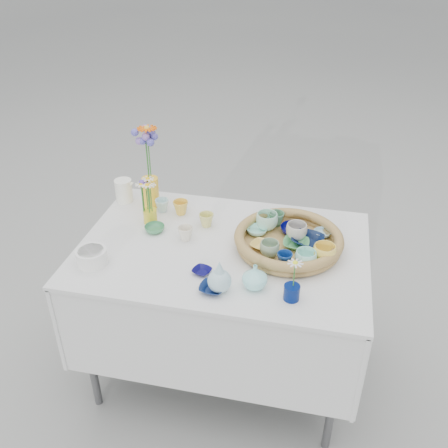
% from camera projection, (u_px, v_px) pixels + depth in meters
% --- Properties ---
extents(ground, '(80.00, 80.00, 0.00)m').
position_uv_depth(ground, '(223.00, 368.00, 2.60)').
color(ground, '#98988F').
extents(display_table, '(1.26, 0.86, 0.77)m').
position_uv_depth(display_table, '(223.00, 368.00, 2.60)').
color(display_table, silver).
rests_on(display_table, ground).
extents(wicker_tray, '(0.47, 0.47, 0.08)m').
position_uv_depth(wicker_tray, '(288.00, 241.00, 2.16)').
color(wicker_tray, brown).
rests_on(wicker_tray, display_table).
extents(tray_ceramic_0, '(0.11, 0.11, 0.04)m').
position_uv_depth(tray_ceramic_0, '(293.00, 230.00, 2.24)').
color(tray_ceramic_0, '#060750').
rests_on(tray_ceramic_0, wicker_tray).
extents(tray_ceramic_1, '(0.17, 0.17, 0.03)m').
position_uv_depth(tray_ceramic_1, '(308.00, 240.00, 2.17)').
color(tray_ceramic_1, '#091636').
rests_on(tray_ceramic_1, wicker_tray).
extents(tray_ceramic_2, '(0.11, 0.11, 0.08)m').
position_uv_depth(tray_ceramic_2, '(324.00, 253.00, 2.05)').
color(tray_ceramic_2, '#FFD954').
rests_on(tray_ceramic_2, wicker_tray).
extents(tray_ceramic_3, '(0.12, 0.12, 0.03)m').
position_uv_depth(tray_ceramic_3, '(296.00, 244.00, 2.16)').
color(tray_ceramic_3, '#4DA460').
rests_on(tray_ceramic_3, wicker_tray).
extents(tray_ceramic_4, '(0.10, 0.10, 0.07)m').
position_uv_depth(tray_ceramic_4, '(269.00, 249.00, 2.09)').
color(tray_ceramic_4, '#86A385').
rests_on(tray_ceramic_4, wicker_tray).
extents(tray_ceramic_5, '(0.10, 0.10, 0.03)m').
position_uv_depth(tray_ceramic_5, '(257.00, 231.00, 2.24)').
color(tray_ceramic_5, '#A0E6D8').
rests_on(tray_ceramic_5, wicker_tray).
extents(tray_ceramic_6, '(0.12, 0.12, 0.08)m').
position_uv_depth(tray_ceramic_6, '(267.00, 221.00, 2.27)').
color(tray_ceramic_6, '#A8E2C5').
rests_on(tray_ceramic_6, wicker_tray).
extents(tray_ceramic_7, '(0.12, 0.12, 0.07)m').
position_uv_depth(tray_ceramic_7, '(296.00, 231.00, 2.20)').
color(tray_ceramic_7, beige).
rests_on(tray_ceramic_7, wicker_tray).
extents(tray_ceramic_8, '(0.10, 0.10, 0.02)m').
position_uv_depth(tray_ceramic_8, '(322.00, 233.00, 2.23)').
color(tray_ceramic_8, '#B1E5FF').
rests_on(tray_ceramic_8, wicker_tray).
extents(tray_ceramic_9, '(0.08, 0.08, 0.06)m').
position_uv_depth(tray_ceramic_9, '(285.00, 259.00, 2.03)').
color(tray_ceramic_9, navy).
rests_on(tray_ceramic_9, wicker_tray).
extents(tray_ceramic_10, '(0.12, 0.12, 0.02)m').
position_uv_depth(tray_ceramic_10, '(261.00, 245.00, 2.15)').
color(tray_ceramic_10, '#E3BA51').
rests_on(tray_ceramic_10, wicker_tray).
extents(tray_ceramic_11, '(0.11, 0.11, 0.07)m').
position_uv_depth(tray_ceramic_11, '(306.00, 259.00, 2.03)').
color(tray_ceramic_11, '#9BEBDC').
rests_on(tray_ceramic_11, wicker_tray).
extents(tray_ceramic_12, '(0.09, 0.09, 0.07)m').
position_uv_depth(tray_ceramic_12, '(276.00, 219.00, 2.29)').
color(tray_ceramic_12, '#497B56').
rests_on(tray_ceramic_12, wicker_tray).
extents(loose_ceramic_0, '(0.08, 0.08, 0.07)m').
position_uv_depth(loose_ceramic_0, '(181.00, 208.00, 2.42)').
color(loose_ceramic_0, gold).
rests_on(loose_ceramic_0, display_table).
extents(loose_ceramic_1, '(0.09, 0.09, 0.06)m').
position_uv_depth(loose_ceramic_1, '(206.00, 220.00, 2.32)').
color(loose_ceramic_1, '#D8D36D').
rests_on(loose_ceramic_1, display_table).
extents(loose_ceramic_2, '(0.10, 0.10, 0.03)m').
position_uv_depth(loose_ceramic_2, '(155.00, 229.00, 2.29)').
color(loose_ceramic_2, '#408A57').
rests_on(loose_ceramic_2, display_table).
extents(loose_ceramic_3, '(0.08, 0.08, 0.06)m').
position_uv_depth(loose_ceramic_3, '(185.00, 233.00, 2.23)').
color(loose_ceramic_3, silver).
rests_on(loose_ceramic_3, display_table).
extents(loose_ceramic_4, '(0.09, 0.09, 0.02)m').
position_uv_depth(loose_ceramic_4, '(202.00, 271.00, 2.03)').
color(loose_ceramic_4, '#0A0849').
rests_on(loose_ceramic_4, display_table).
extents(loose_ceramic_5, '(0.08, 0.08, 0.06)m').
position_uv_depth(loose_ceramic_5, '(162.00, 205.00, 2.44)').
color(loose_ceramic_5, silver).
rests_on(loose_ceramic_5, display_table).
extents(loose_ceramic_6, '(0.11, 0.11, 0.02)m').
position_uv_depth(loose_ceramic_6, '(212.00, 288.00, 1.93)').
color(loose_ceramic_6, navy).
rests_on(loose_ceramic_6, display_table).
extents(fluted_bowl, '(0.14, 0.14, 0.07)m').
position_uv_depth(fluted_bowl, '(92.00, 257.00, 2.07)').
color(fluted_bowl, white).
rests_on(fluted_bowl, display_table).
extents(bud_vase_paleblue, '(0.11, 0.11, 0.14)m').
position_uv_depth(bud_vase_paleblue, '(219.00, 276.00, 1.90)').
color(bud_vase_paleblue, '#A4CDD6').
rests_on(bud_vase_paleblue, display_table).
extents(bud_vase_seafoam, '(0.11, 0.11, 0.10)m').
position_uv_depth(bud_vase_seafoam, '(255.00, 276.00, 1.93)').
color(bud_vase_seafoam, '#96ECE6').
rests_on(bud_vase_seafoam, display_table).
extents(bud_vase_cobalt, '(0.08, 0.08, 0.06)m').
position_uv_depth(bud_vase_cobalt, '(292.00, 292.00, 1.88)').
color(bud_vase_cobalt, '#021453').
rests_on(bud_vase_cobalt, display_table).
extents(single_daisy, '(0.09, 0.09, 0.12)m').
position_uv_depth(single_daisy, '(294.00, 274.00, 1.84)').
color(single_daisy, white).
rests_on(single_daisy, bud_vase_cobalt).
extents(tall_vase_yellow, '(0.11, 0.11, 0.15)m').
position_uv_depth(tall_vase_yellow, '(151.00, 192.00, 2.47)').
color(tall_vase_yellow, yellow).
rests_on(tall_vase_yellow, display_table).
extents(gerbera, '(0.11, 0.11, 0.28)m').
position_uv_depth(gerbera, '(149.00, 155.00, 2.34)').
color(gerbera, '#EB5C07').
rests_on(gerbera, tall_vase_yellow).
extents(hydrangea, '(0.11, 0.11, 0.31)m').
position_uv_depth(hydrangea, '(147.00, 158.00, 2.36)').
color(hydrangea, '#5550B6').
rests_on(hydrangea, tall_vase_yellow).
extents(white_pitcher, '(0.13, 0.10, 0.12)m').
position_uv_depth(white_pitcher, '(124.00, 190.00, 2.52)').
color(white_pitcher, white).
rests_on(white_pitcher, display_table).
extents(daisy_cup, '(0.08, 0.08, 0.07)m').
position_uv_depth(daisy_cup, '(150.00, 216.00, 2.35)').
color(daisy_cup, gold).
rests_on(daisy_cup, display_table).
extents(daisy_posy, '(0.09, 0.09, 0.17)m').
position_uv_depth(daisy_posy, '(147.00, 194.00, 2.28)').
color(daisy_posy, white).
rests_on(daisy_posy, daisy_cup).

